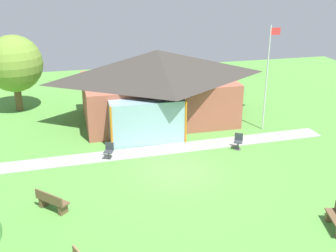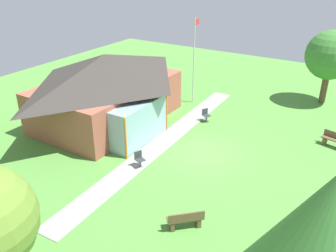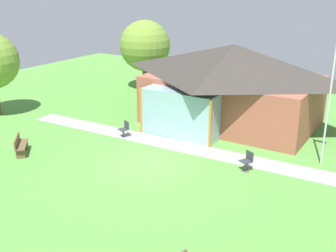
% 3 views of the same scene
% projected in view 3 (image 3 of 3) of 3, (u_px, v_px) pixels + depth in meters
% --- Properties ---
extents(ground_plane, '(44.00, 44.00, 0.00)m').
position_uv_depth(ground_plane, '(148.00, 166.00, 18.14)').
color(ground_plane, '#54933D').
extents(pavilion, '(10.10, 7.65, 4.46)m').
position_uv_depth(pavilion, '(231.00, 83.00, 22.93)').
color(pavilion, '#A35642').
rests_on(pavilion, ground_plane).
extents(footpath, '(18.54, 1.93, 0.03)m').
position_uv_depth(footpath, '(179.00, 146.00, 20.28)').
color(footpath, '#999993').
rests_on(footpath, ground_plane).
extents(flagpole, '(0.64, 0.08, 6.19)m').
position_uv_depth(flagpole, '(331.00, 90.00, 17.16)').
color(flagpole, silver).
rests_on(flagpole, ground_plane).
extents(bench_mid_left, '(1.36, 1.39, 0.84)m').
position_uv_depth(bench_mid_left, '(21.00, 146.00, 19.28)').
color(bench_mid_left, brown).
rests_on(bench_mid_left, ground_plane).
extents(patio_chair_west, '(0.58, 0.58, 0.86)m').
position_uv_depth(patio_chair_west, '(124.00, 130.00, 21.33)').
color(patio_chair_west, '#33383D').
rests_on(patio_chair_west, ground_plane).
extents(patio_chair_lawn_spare, '(0.60, 0.60, 0.86)m').
position_uv_depth(patio_chair_lawn_spare, '(247.00, 162.00, 17.55)').
color(patio_chair_lawn_spare, '#33383D').
rests_on(patio_chair_lawn_spare, ground_plane).
extents(tree_behind_pavilion_left, '(3.72, 3.72, 5.09)m').
position_uv_depth(tree_behind_pavilion_left, '(145.00, 46.00, 30.20)').
color(tree_behind_pavilion_left, brown).
rests_on(tree_behind_pavilion_left, ground_plane).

